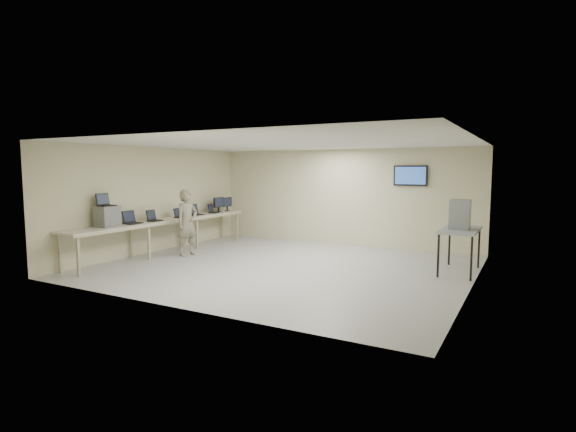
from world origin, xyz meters
The scene contains 14 objects.
room centered at (0.03, 0.06, 1.41)m, with size 8.01×7.01×2.81m.
workbench centered at (-3.59, 0.00, 0.83)m, with size 0.76×6.00×0.90m.
equipment_box centered at (-3.65, -1.81, 1.14)m, with size 0.40×0.46×0.48m, color slate.
laptop_on_box centered at (-3.71, -1.81, 1.46)m, with size 0.31×0.37×0.29m.
laptop_0 centered at (-3.65, -1.11, 0.98)m, with size 0.33×0.41×0.31m.
laptop_1 centered at (-3.59, -0.44, 0.97)m, with size 0.34×0.39×0.28m.
laptop_2 centered at (-3.61, 0.52, 0.97)m, with size 0.35×0.38×0.25m.
laptop_3 centered at (-3.65, 1.25, 0.98)m, with size 0.39×0.44×0.31m.
laptop_4 centered at (-3.60, 2.00, 0.97)m, with size 0.37×0.40×0.27m.
monitor_near centered at (-3.60, 2.31, 1.17)m, with size 0.20×0.46×0.45m.
monitor_far centered at (-3.60, 2.75, 1.16)m, with size 0.19×0.43×0.43m.
soldier centered at (-2.85, 0.00, 0.85)m, with size 0.62×0.41×1.70m, color #515844.
side_table centered at (3.60, 1.34, 0.88)m, with size 0.74×1.58×0.95m.
storage_bins centered at (3.58, 1.34, 1.26)m, with size 0.40×0.44×0.63m.
Camera 1 is at (4.92, -8.81, 2.23)m, focal length 28.00 mm.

